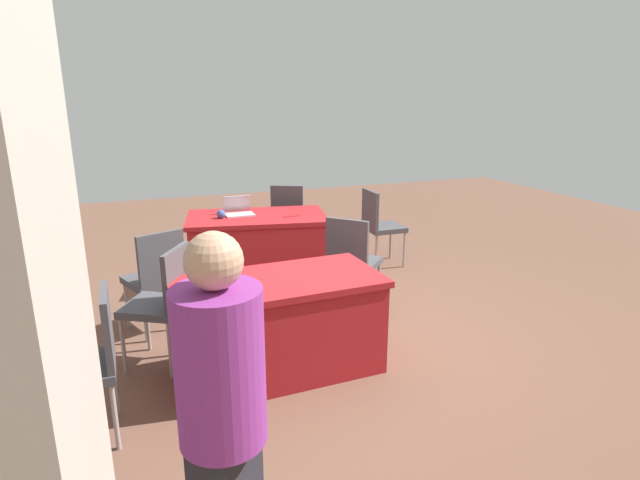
% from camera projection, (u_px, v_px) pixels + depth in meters
% --- Properties ---
extents(ground_plane, '(14.40, 14.40, 0.00)m').
position_uv_depth(ground_plane, '(334.00, 343.00, 4.43)').
color(ground_plane, brown).
extents(table_foreground, '(1.70, 1.16, 0.75)m').
position_uv_depth(table_foreground, '(258.00, 247.00, 5.91)').
color(table_foreground, '#AD1E23').
rests_on(table_foreground, ground).
extents(table_mid_left, '(1.58, 0.82, 0.75)m').
position_uv_depth(table_mid_left, '(279.00, 325.00, 3.90)').
color(table_mid_left, '#AD1E23').
rests_on(table_mid_left, ground).
extents(chair_near_front, '(0.45, 0.45, 0.95)m').
position_uv_depth(chair_near_front, '(88.00, 357.00, 3.08)').
color(chair_near_front, '#9E9993').
rests_on(chair_near_front, ground).
extents(chair_tucked_left, '(0.57, 0.57, 0.95)m').
position_uv_depth(chair_tucked_left, '(157.00, 274.00, 4.51)').
color(chair_tucked_left, '#9E9993').
rests_on(chair_tucked_left, ground).
extents(chair_tucked_right, '(0.62, 0.62, 0.97)m').
position_uv_depth(chair_tucked_right, '(352.00, 258.00, 4.90)').
color(chair_tucked_right, '#9E9993').
rests_on(chair_tucked_right, ground).
extents(chair_aisle, '(0.59, 0.59, 0.96)m').
position_uv_depth(chair_aisle, '(289.00, 215.00, 6.74)').
color(chair_aisle, '#9E9993').
rests_on(chair_aisle, ground).
extents(chair_by_pillar, '(0.60, 0.60, 0.97)m').
position_uv_depth(chair_by_pillar, '(163.00, 298.00, 3.93)').
color(chair_by_pillar, '#9E9993').
rests_on(chair_by_pillar, ground).
extents(chair_back_row, '(0.45, 0.45, 0.95)m').
position_uv_depth(chair_back_row, '(379.00, 222.00, 6.32)').
color(chair_back_row, '#9E9993').
rests_on(chair_back_row, ground).
extents(person_attendee_standing, '(0.48, 0.48, 1.62)m').
position_uv_depth(person_attendee_standing, '(223.00, 413.00, 1.96)').
color(person_attendee_standing, '#26262D').
rests_on(person_attendee_standing, ground).
extents(laptop_silver, '(0.32, 0.30, 0.21)m').
position_uv_depth(laptop_silver, '(239.00, 211.00, 5.84)').
color(laptop_silver, silver).
rests_on(laptop_silver, table_foreground).
extents(yarn_ball, '(0.10, 0.10, 0.10)m').
position_uv_depth(yarn_ball, '(221.00, 214.00, 5.66)').
color(yarn_ball, '#3F5999').
rests_on(yarn_ball, table_foreground).
extents(scissors_red, '(0.18, 0.05, 0.01)m').
position_uv_depth(scissors_red, '(291.00, 216.00, 5.75)').
color(scissors_red, red).
rests_on(scissors_red, table_foreground).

